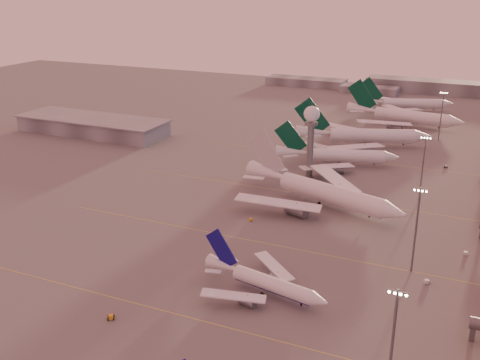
% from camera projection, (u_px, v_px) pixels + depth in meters
% --- Properties ---
extents(ground, '(700.00, 700.00, 0.00)m').
position_uv_depth(ground, '(133.00, 330.00, 130.01)').
color(ground, '#5C5959').
rests_on(ground, ground).
extents(taxiway_markings, '(180.00, 185.25, 0.02)m').
position_uv_depth(taxiway_markings, '(325.00, 253.00, 166.66)').
color(taxiway_markings, gold).
rests_on(taxiway_markings, ground).
extents(hangar, '(82.00, 27.00, 8.50)m').
position_uv_depth(hangar, '(93.00, 125.00, 294.89)').
color(hangar, slate).
rests_on(hangar, ground).
extents(radar_tower, '(6.40, 6.40, 31.10)m').
position_uv_depth(radar_tower, '(311.00, 127.00, 224.20)').
color(radar_tower, slate).
rests_on(radar_tower, ground).
extents(mast_a, '(3.60, 0.56, 25.00)m').
position_uv_depth(mast_a, '(392.00, 343.00, 103.15)').
color(mast_a, slate).
rests_on(mast_a, ground).
extents(mast_b, '(3.60, 0.56, 25.00)m').
position_uv_depth(mast_b, '(416.00, 227.00, 151.59)').
color(mast_b, slate).
rests_on(mast_b, ground).
extents(mast_c, '(3.60, 0.56, 25.00)m').
position_uv_depth(mast_c, '(423.00, 166.00, 200.79)').
color(mast_c, slate).
rests_on(mast_c, ground).
extents(mast_d, '(3.60, 0.56, 25.00)m').
position_uv_depth(mast_d, '(441.00, 114.00, 278.94)').
color(mast_d, slate).
rests_on(mast_d, ground).
extents(distant_horizon, '(165.00, 37.50, 9.00)m').
position_uv_depth(distant_horizon, '(391.00, 86.00, 407.25)').
color(distant_horizon, slate).
rests_on(distant_horizon, ground).
extents(narrowbody_mid, '(36.73, 29.03, 14.50)m').
position_uv_depth(narrowbody_mid, '(264.00, 284.00, 144.23)').
color(narrowbody_mid, white).
rests_on(narrowbody_mid, ground).
extents(widebody_white, '(64.76, 51.03, 23.71)m').
position_uv_depth(widebody_white, '(321.00, 195.00, 200.15)').
color(widebody_white, white).
rests_on(widebody_white, ground).
extents(greentail_a, '(52.39, 41.71, 19.56)m').
position_uv_depth(greentail_a, '(337.00, 158.00, 243.83)').
color(greentail_a, white).
rests_on(greentail_a, ground).
extents(greentail_b, '(63.15, 50.17, 23.81)m').
position_uv_depth(greentail_b, '(363.00, 138.00, 271.20)').
color(greentail_b, white).
rests_on(greentail_b, ground).
extents(greentail_c, '(65.26, 52.38, 23.78)m').
position_uv_depth(greentail_c, '(404.00, 119.00, 309.65)').
color(greentail_c, white).
rests_on(greentail_c, ground).
extents(greentail_d, '(55.39, 43.96, 20.98)m').
position_uv_depth(greentail_d, '(406.00, 105.00, 344.09)').
color(greentail_d, white).
rests_on(greentail_d, ground).
extents(gsv_tug_mid, '(3.93, 4.33, 1.06)m').
position_uv_depth(gsv_tug_mid, '(111.00, 317.00, 134.12)').
color(gsv_tug_mid, gold).
rests_on(gsv_tug_mid, ground).
extents(gsv_truck_b, '(6.38, 4.49, 2.44)m').
position_uv_depth(gsv_truck_b, '(429.00, 280.00, 149.44)').
color(gsv_truck_b, silver).
rests_on(gsv_truck_b, ground).
extents(gsv_truck_c, '(4.82, 4.43, 1.95)m').
position_uv_depth(gsv_truck_c, '(252.00, 218.00, 188.64)').
color(gsv_truck_c, gold).
rests_on(gsv_truck_c, ground).
extents(gsv_catering_b, '(5.08, 2.46, 4.15)m').
position_uv_depth(gsv_catering_b, '(467.00, 249.00, 164.83)').
color(gsv_catering_b, silver).
rests_on(gsv_catering_b, ground).
extents(gsv_truck_d, '(2.23, 5.46, 2.17)m').
position_uv_depth(gsv_truck_d, '(271.00, 161.00, 247.08)').
color(gsv_truck_d, silver).
rests_on(gsv_truck_d, ground).
extents(gsv_tug_hangar, '(3.49, 2.62, 0.89)m').
position_uv_depth(gsv_tug_hangar, '(446.00, 167.00, 241.77)').
color(gsv_tug_hangar, slate).
rests_on(gsv_tug_hangar, ground).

